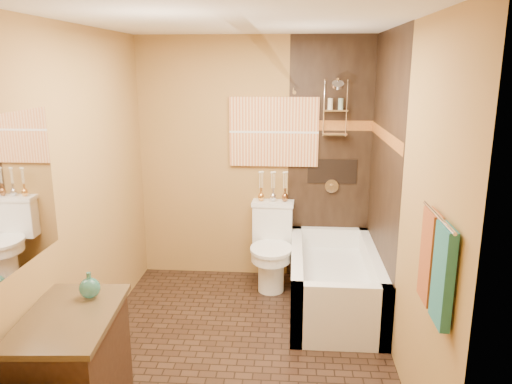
# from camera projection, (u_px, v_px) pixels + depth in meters

# --- Properties ---
(floor) EXTENTS (3.00, 3.00, 0.00)m
(floor) POSITION_uv_depth(u_px,v_px,m) (240.00, 347.00, 4.01)
(floor) COLOR black
(floor) RESTS_ON ground
(wall_left) EXTENTS (0.02, 3.00, 2.50)m
(wall_left) POSITION_uv_depth(u_px,v_px,m) (82.00, 194.00, 3.79)
(wall_left) COLOR #A3743F
(wall_left) RESTS_ON floor
(wall_right) EXTENTS (0.02, 3.00, 2.50)m
(wall_right) POSITION_uv_depth(u_px,v_px,m) (403.00, 201.00, 3.62)
(wall_right) COLOR #A3743F
(wall_right) RESTS_ON floor
(wall_back) EXTENTS (2.40, 0.02, 2.50)m
(wall_back) POSITION_uv_depth(u_px,v_px,m) (254.00, 160.00, 5.15)
(wall_back) COLOR #A3743F
(wall_back) RESTS_ON floor
(wall_front) EXTENTS (2.40, 0.02, 2.50)m
(wall_front) POSITION_uv_depth(u_px,v_px,m) (202.00, 282.00, 2.26)
(wall_front) COLOR #A3743F
(wall_front) RESTS_ON floor
(ceiling) EXTENTS (3.00, 3.00, 0.00)m
(ceiling) POSITION_uv_depth(u_px,v_px,m) (237.00, 21.00, 3.40)
(ceiling) COLOR silver
(ceiling) RESTS_ON wall_back
(alcove_tile_back) EXTENTS (0.85, 0.01, 2.50)m
(alcove_tile_back) POSITION_uv_depth(u_px,v_px,m) (330.00, 162.00, 5.09)
(alcove_tile_back) COLOR black
(alcove_tile_back) RESTS_ON wall_back
(alcove_tile_right) EXTENTS (0.01, 1.50, 2.50)m
(alcove_tile_right) POSITION_uv_depth(u_px,v_px,m) (383.00, 178.00, 4.34)
(alcove_tile_right) COLOR black
(alcove_tile_right) RESTS_ON wall_right
(mosaic_band_back) EXTENTS (0.85, 0.01, 0.10)m
(mosaic_band_back) POSITION_uv_depth(u_px,v_px,m) (331.00, 126.00, 4.99)
(mosaic_band_back) COLOR brown
(mosaic_band_back) RESTS_ON alcove_tile_back
(mosaic_band_right) EXTENTS (0.01, 1.50, 0.10)m
(mosaic_band_right) POSITION_uv_depth(u_px,v_px,m) (385.00, 136.00, 4.25)
(mosaic_band_right) COLOR brown
(mosaic_band_right) RESTS_ON alcove_tile_right
(alcove_niche) EXTENTS (0.50, 0.01, 0.25)m
(alcove_niche) POSITION_uv_depth(u_px,v_px,m) (332.00, 171.00, 5.10)
(alcove_niche) COLOR black
(alcove_niche) RESTS_ON alcove_tile_back
(shower_fixtures) EXTENTS (0.24, 0.33, 1.16)m
(shower_fixtures) POSITION_uv_depth(u_px,v_px,m) (335.00, 122.00, 4.88)
(shower_fixtures) COLOR silver
(shower_fixtures) RESTS_ON floor
(curtain_rod) EXTENTS (0.03, 1.55, 0.03)m
(curtain_rod) POSITION_uv_depth(u_px,v_px,m) (295.00, 88.00, 4.21)
(curtain_rod) COLOR silver
(curtain_rod) RESTS_ON wall_back
(towel_bar) EXTENTS (0.02, 0.55, 0.02)m
(towel_bar) POSITION_uv_depth(u_px,v_px,m) (439.00, 217.00, 2.56)
(towel_bar) COLOR silver
(towel_bar) RESTS_ON wall_right
(towel_teal) EXTENTS (0.05, 0.22, 0.52)m
(towel_teal) POSITION_uv_depth(u_px,v_px,m) (443.00, 276.00, 2.50)
(towel_teal) COLOR #1F6965
(towel_teal) RESTS_ON towel_bar
(towel_rust) EXTENTS (0.05, 0.22, 0.52)m
(towel_rust) POSITION_uv_depth(u_px,v_px,m) (429.00, 257.00, 2.75)
(towel_rust) COLOR #913E1A
(towel_rust) RESTS_ON towel_bar
(sunset_painting) EXTENTS (0.90, 0.04, 0.70)m
(sunset_painting) POSITION_uv_depth(u_px,v_px,m) (274.00, 132.00, 5.04)
(sunset_painting) COLOR #CE6030
(sunset_painting) RESTS_ON wall_back
(vanity_mirror) EXTENTS (0.01, 1.00, 0.90)m
(vanity_mirror) POSITION_uv_depth(u_px,v_px,m) (10.00, 194.00, 2.80)
(vanity_mirror) COLOR white
(vanity_mirror) RESTS_ON wall_left
(bathtub) EXTENTS (0.80, 1.50, 0.55)m
(bathtub) POSITION_uv_depth(u_px,v_px,m) (334.00, 286.00, 4.62)
(bathtub) COLOR white
(bathtub) RESTS_ON floor
(toilet) EXTENTS (0.44, 0.64, 0.84)m
(toilet) POSITION_uv_depth(u_px,v_px,m) (272.00, 246.00, 5.05)
(toilet) COLOR white
(toilet) RESTS_ON floor
(vanity) EXTENTS (0.59, 0.90, 0.76)m
(vanity) POSITION_uv_depth(u_px,v_px,m) (73.00, 371.00, 3.06)
(vanity) COLOR black
(vanity) RESTS_ON floor
(teal_bottle) EXTENTS (0.16, 0.16, 0.21)m
(teal_bottle) POSITION_uv_depth(u_px,v_px,m) (89.00, 285.00, 3.16)
(teal_bottle) COLOR #246E60
(teal_bottle) RESTS_ON vanity
(bud_vases) EXTENTS (0.31, 0.07, 0.31)m
(bud_vases) POSITION_uv_depth(u_px,v_px,m) (273.00, 186.00, 5.09)
(bud_vases) COLOR gold
(bud_vases) RESTS_ON toilet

